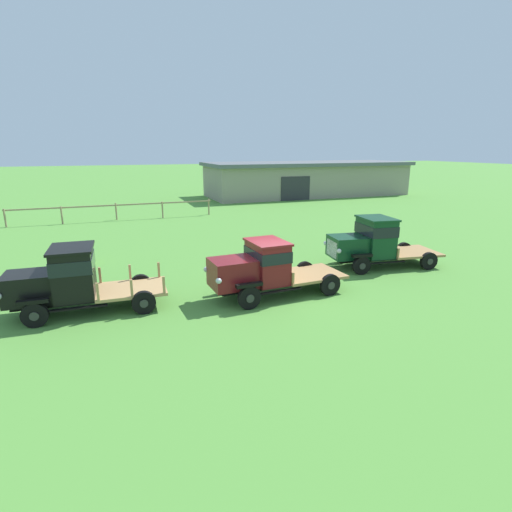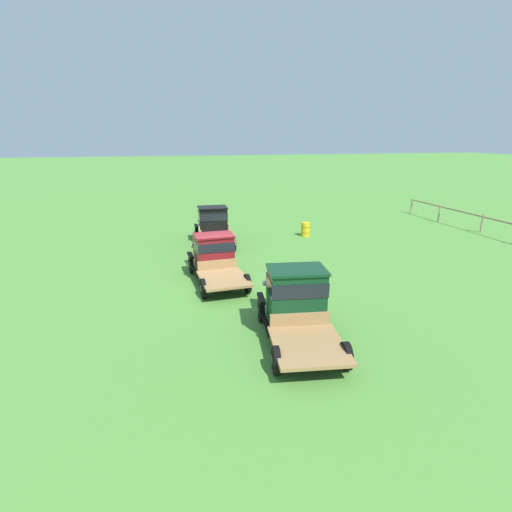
{
  "view_description": "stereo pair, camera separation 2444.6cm",
  "coord_description": "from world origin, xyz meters",
  "px_view_note": "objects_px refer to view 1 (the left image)",
  "views": [
    {
      "loc": [
        -5.55,
        -12.66,
        5.23
      ],
      "look_at": [
        -0.06,
        1.86,
        1.0
      ],
      "focal_mm": 28.0,
      "sensor_mm": 36.0,
      "label": 1
    },
    {
      "loc": [
        16.63,
        -2.41,
        6.18
      ],
      "look_at": [
        -0.06,
        1.86,
        1.0
      ],
      "focal_mm": 28.0,
      "sensor_mm": 36.0,
      "label": 2
    }
  ],
  "objects_px": {
    "farm_shed": "(307,179)",
    "vintage_truck_second_in_line": "(262,268)",
    "vintage_truck_foreground_near": "(69,279)",
    "oil_drum_beside_row": "(81,255)",
    "vintage_truck_midrow_center": "(372,242)"
  },
  "relations": [
    {
      "from": "farm_shed",
      "to": "vintage_truck_second_in_line",
      "type": "distance_m",
      "value": 32.44
    },
    {
      "from": "vintage_truck_foreground_near",
      "to": "oil_drum_beside_row",
      "type": "distance_m",
      "value": 6.01
    },
    {
      "from": "vintage_truck_foreground_near",
      "to": "farm_shed",
      "type": "bearing_deg",
      "value": 49.83
    },
    {
      "from": "vintage_truck_second_in_line",
      "to": "oil_drum_beside_row",
      "type": "height_order",
      "value": "vintage_truck_second_in_line"
    },
    {
      "from": "vintage_truck_foreground_near",
      "to": "vintage_truck_midrow_center",
      "type": "distance_m",
      "value": 12.34
    },
    {
      "from": "vintage_truck_foreground_near",
      "to": "vintage_truck_second_in_line",
      "type": "distance_m",
      "value": 6.41
    },
    {
      "from": "vintage_truck_foreground_near",
      "to": "oil_drum_beside_row",
      "type": "height_order",
      "value": "vintage_truck_foreground_near"
    },
    {
      "from": "vintage_truck_foreground_near",
      "to": "vintage_truck_second_in_line",
      "type": "xyz_separation_m",
      "value": [
        6.34,
        -0.9,
        -0.04
      ]
    },
    {
      "from": "farm_shed",
      "to": "oil_drum_beside_row",
      "type": "height_order",
      "value": "farm_shed"
    },
    {
      "from": "vintage_truck_second_in_line",
      "to": "vintage_truck_midrow_center",
      "type": "relative_size",
      "value": 0.98
    },
    {
      "from": "vintage_truck_foreground_near",
      "to": "vintage_truck_second_in_line",
      "type": "height_order",
      "value": "vintage_truck_foreground_near"
    },
    {
      "from": "farm_shed",
      "to": "vintage_truck_foreground_near",
      "type": "height_order",
      "value": "farm_shed"
    },
    {
      "from": "farm_shed",
      "to": "vintage_truck_second_in_line",
      "type": "bearing_deg",
      "value": -120.53
    },
    {
      "from": "vintage_truck_midrow_center",
      "to": "oil_drum_beside_row",
      "type": "xyz_separation_m",
      "value": [
        -12.25,
        5.12,
        -0.72
      ]
    },
    {
      "from": "farm_shed",
      "to": "vintage_truck_second_in_line",
      "type": "xyz_separation_m",
      "value": [
        -16.47,
        -27.93,
        -0.77
      ]
    }
  ]
}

